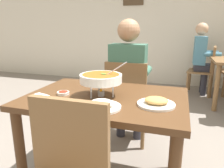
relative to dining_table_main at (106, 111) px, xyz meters
name	(u,v)px	position (x,y,z in m)	size (l,w,h in m)	color
cafe_rear_partition	(159,14)	(0.00, 3.43, 0.88)	(10.00, 0.10, 3.00)	beige
dining_table_main	(106,111)	(0.00, 0.00, 0.00)	(1.14, 0.80, 0.75)	#51331C
chair_diner_main	(127,98)	(0.00, 0.69, -0.11)	(0.44, 0.44, 0.90)	brown
diner_main	(129,75)	(0.00, 0.72, 0.12)	(0.40, 0.45, 1.31)	#2D2D38
curry_bowl	(101,79)	(-0.03, -0.01, 0.25)	(0.33, 0.30, 0.26)	silver
rice_plate	(102,105)	(0.06, -0.24, 0.14)	(0.24, 0.24, 0.06)	white
appetizer_plate	(156,102)	(0.37, -0.09, 0.14)	(0.24, 0.24, 0.06)	white
sauce_dish	(63,93)	(-0.31, -0.07, 0.13)	(0.09, 0.09, 0.02)	white
napkin_folded	(40,96)	(-0.43, -0.18, 0.13)	(0.12, 0.08, 0.02)	white
fork_utensil	(33,99)	(-0.45, -0.23, 0.13)	(0.01, 0.17, 0.01)	silver
spoon_utensil	(39,100)	(-0.40, -0.23, 0.13)	(0.01, 0.17, 0.01)	silver
chair_bg_right	(206,68)	(0.97, 2.81, -0.11)	(0.50, 0.50, 0.90)	brown
patron_bg_right	(202,54)	(0.87, 2.85, 0.12)	(0.45, 0.40, 1.31)	#2D2D38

